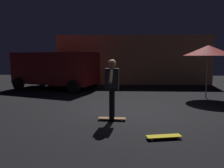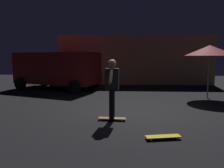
# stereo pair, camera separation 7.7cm
# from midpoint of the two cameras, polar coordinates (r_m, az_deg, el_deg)

# --- Properties ---
(ground_plane) EXTENTS (28.00, 28.00, 0.00)m
(ground_plane) POSITION_cam_midpoint_polar(r_m,az_deg,el_deg) (7.24, 5.45, -7.36)
(ground_plane) COLOR black
(low_building) EXTENTS (9.97, 3.66, 3.17)m
(low_building) POSITION_cam_midpoint_polar(r_m,az_deg,el_deg) (15.82, 5.25, 6.36)
(low_building) COLOR #AD7F56
(low_building) RESTS_ON ground_plane
(parked_van) EXTENTS (4.97, 3.43, 2.03)m
(parked_van) POSITION_cam_midpoint_polar(r_m,az_deg,el_deg) (12.58, -14.81, 3.99)
(parked_van) COLOR maroon
(parked_van) RESTS_ON ground_plane
(patio_umbrella) EXTENTS (2.10, 2.10, 2.30)m
(patio_umbrella) POSITION_cam_midpoint_polar(r_m,az_deg,el_deg) (10.40, 23.68, 8.03)
(patio_umbrella) COLOR slate
(patio_umbrella) RESTS_ON ground_plane
(skateboard_ridden) EXTENTS (0.79, 0.25, 0.07)m
(skateboard_ridden) POSITION_cam_midpoint_polar(r_m,az_deg,el_deg) (6.31, -0.35, -9.00)
(skateboard_ridden) COLOR olive
(skateboard_ridden) RESTS_ON ground_plane
(skateboard_spare) EXTENTS (0.80, 0.35, 0.07)m
(skateboard_spare) POSITION_cam_midpoint_polar(r_m,az_deg,el_deg) (5.09, 12.96, -13.23)
(skateboard_spare) COLOR gold
(skateboard_spare) RESTS_ON ground_plane
(skater) EXTENTS (0.39, 0.98, 1.67)m
(skater) POSITION_cam_midpoint_polar(r_m,az_deg,el_deg) (6.11, -0.36, -0.12)
(skater) COLOR black
(skater) RESTS_ON skateboard_ridden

